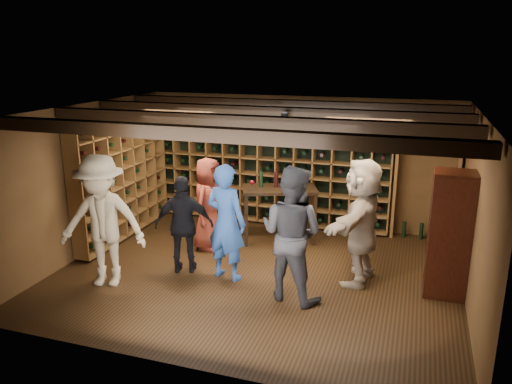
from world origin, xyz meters
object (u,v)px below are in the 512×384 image
(guest_woman_black, at_px, (184,225))
(guest_khaki, at_px, (102,221))
(display_cabinet, at_px, (449,237))
(guest_red_floral, at_px, (209,204))
(man_grey_suit, at_px, (292,234))
(tasting_table, at_px, (279,195))
(man_blue_shirt, at_px, (226,222))
(guest_beige, at_px, (361,221))

(guest_woman_black, height_order, guest_khaki, guest_khaki)
(display_cabinet, distance_m, guest_red_floral, 3.86)
(man_grey_suit, xyz_separation_m, guest_woman_black, (-1.77, 0.32, -0.18))
(man_grey_suit, relative_size, guest_woman_black, 1.24)
(guest_woman_black, bearing_deg, guest_khaki, 21.62)
(man_grey_suit, height_order, tasting_table, man_grey_suit)
(man_grey_suit, relative_size, guest_khaki, 0.97)
(guest_woman_black, xyz_separation_m, tasting_table, (1.02, 1.72, 0.09))
(man_grey_suit, xyz_separation_m, guest_khaki, (-2.68, -0.44, 0.03))
(guest_khaki, xyz_separation_m, tasting_table, (1.94, 2.48, -0.11))
(man_blue_shirt, bearing_deg, guest_khaki, 38.02)
(man_grey_suit, bearing_deg, man_blue_shirt, -1.00)
(guest_beige, bearing_deg, display_cabinet, 98.24)
(tasting_table, bearing_deg, man_blue_shirt, -121.46)
(guest_red_floral, relative_size, guest_khaki, 0.82)
(display_cabinet, relative_size, guest_woman_black, 1.15)
(guest_red_floral, xyz_separation_m, guest_khaki, (-0.88, -1.76, 0.17))
(guest_red_floral, relative_size, tasting_table, 1.10)
(guest_red_floral, bearing_deg, man_blue_shirt, -139.17)
(guest_red_floral, xyz_separation_m, guest_beige, (2.63, -0.50, 0.13))
(guest_red_floral, distance_m, guest_beige, 2.68)
(display_cabinet, relative_size, man_blue_shirt, 0.99)
(man_blue_shirt, xyz_separation_m, guest_woman_black, (-0.70, 0.01, -0.12))
(man_grey_suit, relative_size, tasting_table, 1.30)
(guest_beige, relative_size, tasting_table, 1.29)
(display_cabinet, height_order, man_grey_suit, man_grey_suit)
(man_blue_shirt, bearing_deg, guest_woman_black, 12.25)
(man_blue_shirt, xyz_separation_m, guest_beige, (1.91, 0.51, 0.05))
(display_cabinet, xyz_separation_m, guest_khaki, (-4.71, -1.22, 0.11))
(guest_khaki, relative_size, guest_beige, 1.04)
(tasting_table, bearing_deg, man_grey_suit, -90.72)
(man_blue_shirt, relative_size, tasting_table, 1.22)
(man_blue_shirt, distance_m, guest_woman_black, 0.71)
(guest_beige, bearing_deg, man_grey_suit, -34.95)
(man_grey_suit, xyz_separation_m, guest_red_floral, (-1.79, 1.32, -0.14))
(guest_khaki, bearing_deg, man_blue_shirt, 11.66)
(guest_woman_black, bearing_deg, guest_beige, 172.81)
(man_grey_suit, bearing_deg, guest_woman_black, 4.88)
(man_blue_shirt, relative_size, guest_beige, 0.94)
(guest_khaki, xyz_separation_m, guest_beige, (3.51, 1.26, -0.04))
(guest_woman_black, bearing_deg, display_cabinet, 168.70)
(display_cabinet, xyz_separation_m, guest_woman_black, (-3.80, -0.46, -0.09))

